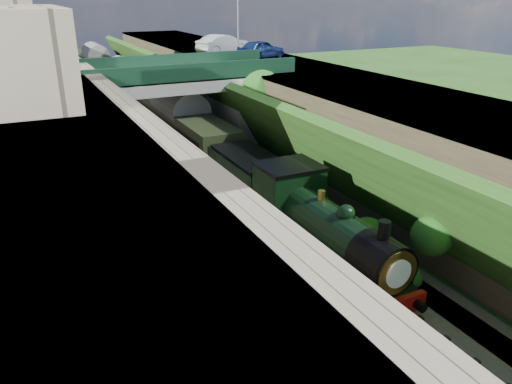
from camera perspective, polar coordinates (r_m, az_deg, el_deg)
ground at (r=18.57m, az=14.15°, el=-17.44°), size 160.00×160.00×0.00m
trackbed at (r=34.14m, az=-7.44°, el=2.06°), size 10.00×90.00×0.20m
retaining_wall at (r=31.93m, az=-17.16°, el=6.27°), size 1.00×90.00×7.00m
street_plateau_left at (r=31.64m, az=-23.40°, el=5.29°), size 6.00×90.00×7.00m
street_plateau_right at (r=37.22m, az=6.43°, el=8.63°), size 8.00×90.00×6.25m
embankment_slope at (r=33.57m, az=1.42°, el=6.49°), size 4.72×90.00×6.42m
track_left at (r=33.56m, az=-10.68°, el=1.77°), size 2.50×90.00×0.20m
track_right at (r=34.46m, az=-5.57°, el=2.59°), size 2.50×90.00×0.20m
road_bridge at (r=37.02m, az=-8.39°, el=9.98°), size 16.00×6.40×7.25m
building_near at (r=24.71m, az=-25.52°, el=13.88°), size 4.00×8.00×4.00m
tree at (r=36.49m, az=0.35°, el=10.95°), size 3.60×3.80×6.60m
lamppost at (r=43.55m, az=-2.02°, el=19.23°), size 0.87×0.15×6.00m
car_blue at (r=44.46m, az=0.57°, el=16.01°), size 4.87×3.16×1.54m
car_silver at (r=48.24m, az=-3.79°, el=16.53°), size 5.49×3.35×1.71m
locomotive at (r=22.05m, az=7.51°, el=-4.35°), size 3.10×10.22×3.83m
tender at (r=28.05m, az=-0.71°, el=1.11°), size 2.70×6.00×3.05m
coach_front at (r=39.18m, az=-8.68°, el=7.57°), size 2.90×18.00×3.70m
coach_middle at (r=57.05m, az=-14.60°, el=11.59°), size 2.90×18.00×3.70m
coach_rear at (r=75.38m, az=-17.74°, el=13.63°), size 2.90×18.00×3.70m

